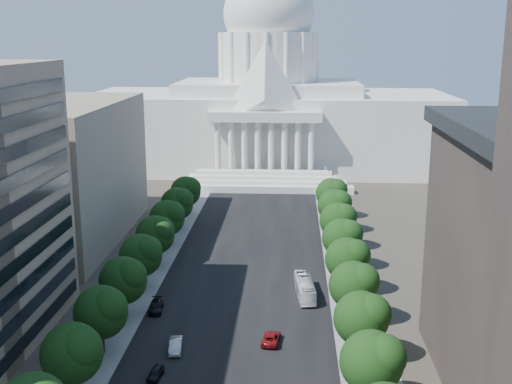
% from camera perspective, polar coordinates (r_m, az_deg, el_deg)
% --- Properties ---
extents(road_asphalt, '(30.00, 260.00, 0.01)m').
position_cam_1_polar(road_asphalt, '(131.09, -0.55, -5.75)').
color(road_asphalt, black).
rests_on(road_asphalt, ground).
extents(sidewalk_left, '(8.00, 260.00, 0.02)m').
position_cam_1_polar(sidewalk_left, '(133.65, -8.75, -5.53)').
color(sidewalk_left, gray).
rests_on(sidewalk_left, ground).
extents(sidewalk_right, '(8.00, 260.00, 0.02)m').
position_cam_1_polar(sidewalk_right, '(131.26, 7.80, -5.85)').
color(sidewalk_right, gray).
rests_on(sidewalk_right, ground).
extents(capitol, '(120.00, 56.00, 73.00)m').
position_cam_1_polar(capitol, '(219.71, 1.10, 7.47)').
color(capitol, white).
rests_on(capitol, ground).
extents(office_block_left_far, '(38.00, 52.00, 30.00)m').
position_cam_1_polar(office_block_left_far, '(147.57, -19.24, 1.72)').
color(office_block_left_far, gray).
rests_on(office_block_left_far, ground).
extents(tree_l_c, '(7.79, 7.60, 9.97)m').
position_cam_1_polar(tree_l_c, '(82.66, -15.88, -13.53)').
color(tree_l_c, '#33261C').
rests_on(tree_l_c, ground).
extents(tree_l_d, '(7.79, 7.60, 9.97)m').
position_cam_1_polar(tree_l_d, '(92.94, -13.47, -10.24)').
color(tree_l_d, '#33261C').
rests_on(tree_l_d, ground).
extents(tree_l_e, '(7.79, 7.60, 9.97)m').
position_cam_1_polar(tree_l_e, '(103.59, -11.58, -7.60)').
color(tree_l_e, '#33261C').
rests_on(tree_l_e, ground).
extents(tree_l_f, '(7.79, 7.60, 9.97)m').
position_cam_1_polar(tree_l_f, '(114.51, -10.07, -5.46)').
color(tree_l_f, '#33261C').
rests_on(tree_l_f, ground).
extents(tree_l_g, '(7.79, 7.60, 9.97)m').
position_cam_1_polar(tree_l_g, '(125.62, -8.83, -3.69)').
color(tree_l_g, '#33261C').
rests_on(tree_l_g, ground).
extents(tree_l_h, '(7.79, 7.60, 9.97)m').
position_cam_1_polar(tree_l_h, '(136.89, -7.80, -2.20)').
color(tree_l_h, '#33261C').
rests_on(tree_l_h, ground).
extents(tree_l_i, '(7.79, 7.60, 9.97)m').
position_cam_1_polar(tree_l_i, '(148.27, -6.92, -0.95)').
color(tree_l_i, '#33261C').
rests_on(tree_l_i, ground).
extents(tree_l_j, '(7.79, 7.60, 9.97)m').
position_cam_1_polar(tree_l_j, '(159.74, -6.18, 0.13)').
color(tree_l_j, '#33261C').
rests_on(tree_l_j, ground).
extents(tree_r_c, '(7.79, 7.60, 9.97)m').
position_cam_1_polar(tree_r_c, '(79.10, 10.50, -14.51)').
color(tree_r_c, '#33261C').
rests_on(tree_r_c, ground).
extents(tree_r_d, '(7.79, 7.60, 9.97)m').
position_cam_1_polar(tree_r_d, '(89.79, 9.56, -10.92)').
color(tree_r_d, '#33261C').
rests_on(tree_r_d, ground).
extents(tree_r_e, '(7.79, 7.60, 9.97)m').
position_cam_1_polar(tree_r_e, '(100.77, 8.84, -8.10)').
color(tree_r_e, '#33261C').
rests_on(tree_r_e, ground).
extents(tree_r_f, '(7.79, 7.60, 9.97)m').
position_cam_1_polar(tree_r_f, '(111.97, 8.26, -5.83)').
color(tree_r_f, '#33261C').
rests_on(tree_r_f, ground).
extents(tree_r_g, '(7.79, 7.60, 9.97)m').
position_cam_1_polar(tree_r_g, '(123.31, 7.80, -3.98)').
color(tree_r_g, '#33261C').
rests_on(tree_r_g, ground).
extents(tree_r_h, '(7.79, 7.60, 9.97)m').
position_cam_1_polar(tree_r_h, '(134.77, 7.42, -2.44)').
color(tree_r_h, '#33261C').
rests_on(tree_r_h, ground).
extents(tree_r_i, '(7.79, 7.60, 9.97)m').
position_cam_1_polar(tree_r_i, '(146.32, 7.10, -1.15)').
color(tree_r_i, '#33261C').
rests_on(tree_r_i, ground).
extents(tree_r_j, '(7.79, 7.60, 9.97)m').
position_cam_1_polar(tree_r_j, '(157.93, 6.82, -0.04)').
color(tree_r_j, '#33261C').
rests_on(tree_r_j, ground).
extents(streetlight_b, '(2.61, 0.44, 9.00)m').
position_cam_1_polar(streetlight_b, '(78.91, 11.72, -15.17)').
color(streetlight_b, gray).
rests_on(streetlight_b, ground).
extents(streetlight_c, '(2.61, 0.44, 9.00)m').
position_cam_1_polar(streetlight_c, '(101.35, 9.70, -8.39)').
color(streetlight_c, gray).
rests_on(streetlight_c, ground).
extents(streetlight_d, '(2.61, 0.44, 9.00)m').
position_cam_1_polar(streetlight_d, '(124.77, 8.47, -4.10)').
color(streetlight_d, gray).
rests_on(streetlight_d, ground).
extents(streetlight_e, '(2.61, 0.44, 9.00)m').
position_cam_1_polar(streetlight_e, '(148.71, 7.64, -1.18)').
color(streetlight_e, gray).
rests_on(streetlight_e, ground).
extents(streetlight_f, '(2.61, 0.44, 9.00)m').
position_cam_1_polar(streetlight_f, '(172.94, 7.04, 0.93)').
color(streetlight_f, gray).
rests_on(streetlight_f, ground).
extents(car_dark_a, '(2.01, 4.02, 1.32)m').
position_cam_1_polar(car_dark_a, '(88.10, -8.92, -15.62)').
color(car_dark_a, black).
rests_on(car_dark_a, ground).
extents(car_silver, '(2.27, 5.12, 1.63)m').
position_cam_1_polar(car_silver, '(94.25, -7.16, -13.39)').
color(car_silver, '#A9ABB1').
rests_on(car_silver, ground).
extents(car_red, '(2.95, 5.46, 1.46)m').
position_cam_1_polar(car_red, '(95.83, 1.35, -12.86)').
color(car_red, maroon).
rests_on(car_red, ground).
extents(car_dark_b, '(2.61, 5.45, 1.53)m').
position_cam_1_polar(car_dark_b, '(107.16, -8.89, -10.04)').
color(car_dark_b, black).
rests_on(car_dark_b, ground).
extents(city_bus, '(3.69, 11.39, 3.12)m').
position_cam_1_polar(city_bus, '(111.62, 4.36, -8.47)').
color(city_bus, silver).
rests_on(city_bus, ground).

